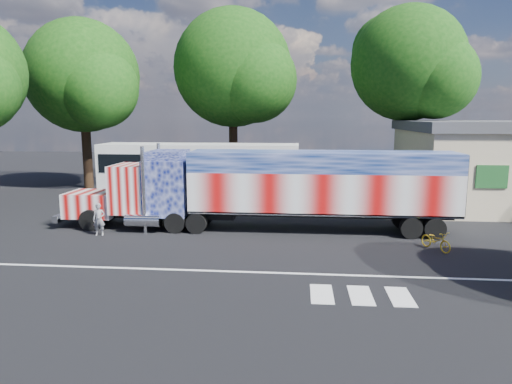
# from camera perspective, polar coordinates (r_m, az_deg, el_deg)

# --- Properties ---
(ground) EXTENTS (100.00, 100.00, 0.00)m
(ground) POSITION_cam_1_polar(r_m,az_deg,el_deg) (19.37, -0.83, -7.01)
(ground) COLOR black
(lane_markings) EXTENTS (30.00, 2.67, 0.01)m
(lane_markings) POSITION_cam_1_polar(r_m,az_deg,el_deg) (15.69, 3.98, -11.03)
(lane_markings) COLOR silver
(lane_markings) RESTS_ON ground
(semi_truck) EXTENTS (19.32, 3.05, 4.12)m
(semi_truck) POSITION_cam_1_polar(r_m,az_deg,el_deg) (22.04, 1.98, 0.65)
(semi_truck) COLOR black
(semi_truck) RESTS_ON ground
(coach_bus) EXTENTS (12.81, 2.98, 3.73)m
(coach_bus) POSITION_cam_1_polar(r_m,az_deg,el_deg) (29.90, -7.06, 2.55)
(coach_bus) COLOR silver
(coach_bus) RESTS_ON ground
(woman) EXTENTS (0.61, 0.46, 1.52)m
(woman) POSITION_cam_1_polar(r_m,az_deg,el_deg) (22.41, -19.04, -3.25)
(woman) COLOR slate
(woman) RESTS_ON ground
(bicycle) EXTENTS (1.25, 1.64, 0.83)m
(bicycle) POSITION_cam_1_polar(r_m,az_deg,el_deg) (20.40, 21.57, -5.64)
(bicycle) COLOR gold
(bicycle) RESTS_ON ground
(tree_nw_a) EXTENTS (8.77, 8.35, 12.63)m
(tree_nw_a) POSITION_cam_1_polar(r_m,az_deg,el_deg) (37.29, -20.70, 13.33)
(tree_nw_a) COLOR black
(tree_nw_a) RESTS_ON ground
(tree_n_mid) EXTENTS (9.82, 9.36, 13.96)m
(tree_n_mid) POSITION_cam_1_polar(r_m,az_deg,el_deg) (37.70, -2.69, 15.13)
(tree_n_mid) COLOR black
(tree_n_mid) RESTS_ON ground
(tree_ne_a) EXTENTS (8.35, 7.95, 13.08)m
(tree_ne_a) POSITION_cam_1_polar(r_m,az_deg,el_deg) (34.66, 18.73, 14.85)
(tree_ne_a) COLOR black
(tree_ne_a) RESTS_ON ground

